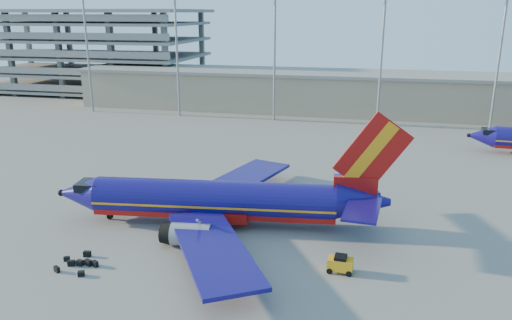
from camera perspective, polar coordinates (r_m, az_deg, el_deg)
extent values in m
plane|color=slate|center=(55.71, -2.10, -5.24)|extent=(220.00, 220.00, 0.00)
cube|color=gray|center=(109.22, 11.13, 7.45)|extent=(120.00, 15.00, 8.00)
cube|color=slate|center=(108.66, 11.25, 9.64)|extent=(122.00, 16.00, 0.60)
cube|color=slate|center=(146.52, -18.30, 8.00)|extent=(60.00, 30.00, 0.70)
cube|color=slate|center=(146.02, -18.45, 9.63)|extent=(60.00, 30.00, 0.70)
cube|color=slate|center=(145.63, -18.60, 11.26)|extent=(60.00, 30.00, 0.70)
cube|color=slate|center=(145.37, -18.76, 12.91)|extent=(60.00, 30.00, 0.70)
cube|color=slate|center=(145.23, -18.91, 14.56)|extent=(60.00, 30.00, 0.70)
cube|color=slate|center=(145.20, -19.03, 15.81)|extent=(62.00, 32.00, 0.80)
cube|color=slate|center=(156.77, -16.14, 12.19)|extent=(1.20, 1.20, 21.00)
cylinder|color=gray|center=(112.64, -18.75, 12.30)|extent=(0.44, 0.44, 28.00)
cylinder|color=gray|center=(103.62, -9.05, 12.65)|extent=(0.44, 0.44, 28.00)
cylinder|color=gray|center=(97.92, 2.14, 12.63)|extent=(0.44, 0.44, 28.00)
cylinder|color=gray|center=(96.11, 14.19, 12.07)|extent=(0.44, 0.44, 28.00)
cylinder|color=gray|center=(98.43, 26.11, 11.02)|extent=(0.44, 0.44, 28.00)
cylinder|color=navy|center=(50.28, -4.80, -4.44)|extent=(24.39, 6.66, 3.72)
cube|color=#A4100D|center=(50.63, -4.78, -5.45)|extent=(24.30, 5.96, 1.31)
cube|color=orange|center=(50.37, -4.79, -4.71)|extent=(24.39, 6.70, 0.22)
cone|color=navy|center=(54.66, -19.58, -3.63)|extent=(4.65, 4.21, 3.72)
cube|color=black|center=(53.80, -18.42, -2.76)|extent=(2.71, 2.89, 0.80)
cone|color=navy|center=(49.62, 12.13, -4.62)|extent=(5.64, 4.33, 3.72)
cube|color=#A4100D|center=(49.08, 11.29, -3.12)|extent=(4.26, 1.07, 2.21)
cube|color=#A4100D|center=(48.19, 13.18, 0.78)|extent=(7.36, 1.23, 8.02)
cube|color=orange|center=(48.16, 12.95, 0.79)|extent=(4.92, 1.02, 6.29)
cube|color=navy|center=(52.59, 11.37, -2.71)|extent=(4.95, 7.06, 0.22)
cube|color=navy|center=(46.22, 12.08, -5.49)|extent=(3.56, 6.67, 0.22)
cube|color=navy|center=(58.55, -1.72, -2.25)|extent=(9.34, 16.36, 0.35)
cube|color=navy|center=(42.42, -4.99, -9.92)|extent=(12.34, 15.93, 0.35)
cube|color=#A4100D|center=(50.69, -4.20, -5.90)|extent=(6.46, 4.63, 1.00)
cylinder|color=gray|center=(55.84, -4.98, -3.97)|extent=(3.85, 2.54, 2.11)
cylinder|color=gray|center=(46.43, -7.44, -8.46)|extent=(3.85, 2.54, 2.11)
cylinder|color=gray|center=(54.17, -16.37, -5.96)|extent=(0.27, 0.27, 1.11)
cylinder|color=black|center=(54.25, -16.35, -6.19)|extent=(0.67, 0.33, 0.64)
cylinder|color=black|center=(53.27, -2.62, -5.81)|extent=(0.91, 0.65, 0.84)
cylinder|color=black|center=(48.54, -3.55, -8.14)|extent=(0.91, 0.65, 0.84)
cone|color=navy|center=(83.99, 24.29, 2.51)|extent=(3.87, 3.43, 3.32)
cube|color=black|center=(84.02, 25.15, 3.01)|extent=(2.22, 2.40, 0.72)
cube|color=orange|center=(42.54, 9.61, -11.65)|extent=(2.13, 1.30, 0.98)
cube|color=black|center=(42.27, 9.65, -10.94)|extent=(1.05, 1.14, 0.34)
cylinder|color=black|center=(43.32, 8.63, -11.77)|extent=(0.52, 0.21, 0.51)
cylinder|color=black|center=(42.38, 8.41, -12.44)|extent=(0.52, 0.21, 0.51)
cylinder|color=black|center=(43.17, 10.73, -11.99)|extent=(0.52, 0.21, 0.51)
cylinder|color=black|center=(42.23, 10.57, -12.67)|extent=(0.52, 0.21, 0.51)
cube|color=black|center=(45.34, -21.81, -11.52)|extent=(0.64, 0.50, 0.49)
cube|color=black|center=(45.73, -19.48, -11.02)|extent=(0.60, 0.45, 0.47)
cube|color=black|center=(44.04, -19.36, -12.15)|extent=(0.64, 0.58, 0.42)
cube|color=black|center=(45.90, -20.35, -10.99)|extent=(0.67, 0.49, 0.49)
cube|color=black|center=(45.50, -18.63, -11.05)|extent=(0.73, 0.57, 0.51)
cube|color=black|center=(45.15, -17.91, -11.21)|extent=(0.68, 0.56, 0.51)
cube|color=black|center=(47.03, -18.73, -10.13)|extent=(0.66, 0.44, 0.50)
cube|color=black|center=(46.87, -20.81, -10.51)|extent=(0.56, 0.44, 0.41)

